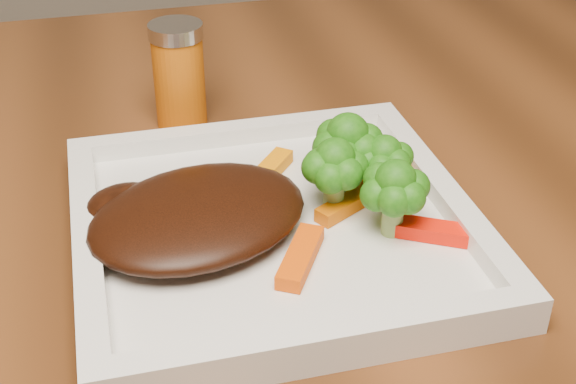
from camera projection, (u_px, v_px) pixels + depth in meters
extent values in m
cube|color=white|center=(274.00, 232.00, 0.56)|extent=(0.27, 0.27, 0.01)
ellipsoid|color=black|center=(198.00, 215.00, 0.54)|extent=(0.19, 0.17, 0.03)
cube|color=#FF1604|center=(435.00, 231.00, 0.54)|extent=(0.06, 0.04, 0.01)
cube|color=#EB4C03|center=(300.00, 257.00, 0.51)|extent=(0.05, 0.06, 0.01)
cube|color=orange|center=(386.00, 167.00, 0.61)|extent=(0.06, 0.02, 0.01)
cube|color=orange|center=(270.00, 170.00, 0.61)|extent=(0.05, 0.05, 0.01)
cube|color=#D65C03|center=(346.00, 205.00, 0.56)|extent=(0.05, 0.04, 0.01)
cylinder|color=#CA5E0B|center=(179.00, 75.00, 0.68)|extent=(0.04, 0.04, 0.09)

